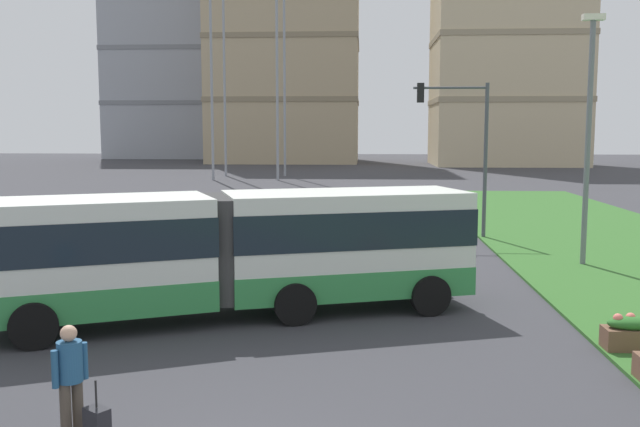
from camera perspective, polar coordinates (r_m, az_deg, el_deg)
articulated_bus at (r=17.14m, az=-6.91°, el=-2.94°), size 11.87×6.55×3.00m
car_navy_sedan at (r=29.46m, az=-11.79°, el=-0.75°), size 4.50×2.24×1.58m
pedestrian_crossing at (r=11.05m, az=-19.62°, el=-12.23°), size 0.37×0.50×1.74m
rolling_suitcase at (r=10.96m, az=-17.64°, el=-16.17°), size 0.43×0.40×0.97m
flower_planter_2 at (r=15.85m, az=23.96°, el=-8.83°), size 1.10×0.56×0.74m
traffic_light_far_right at (r=29.97m, az=11.59°, el=6.31°), size 3.12×0.28×6.49m
streetlight_median at (r=24.84m, az=20.98°, el=6.41°), size 0.70×0.28×8.27m
apartment_tower_west at (r=123.08m, az=-11.83°, el=14.58°), size 20.78×14.55×43.19m
apartment_tower_westcentre at (r=104.74m, az=-2.78°, el=15.77°), size 20.97×18.16×41.94m
apartment_tower_centre at (r=98.00m, az=15.04°, el=15.65°), size 19.05×14.53×40.13m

